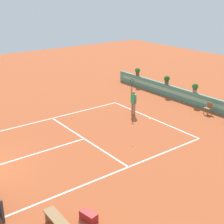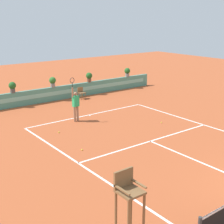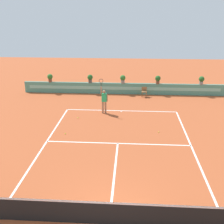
{
  "view_description": "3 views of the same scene",
  "coord_description": "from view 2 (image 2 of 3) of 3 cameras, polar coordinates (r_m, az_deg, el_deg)",
  "views": [
    {
      "loc": [
        14.78,
        -2.7,
        8.23
      ],
      "look_at": [
        -0.49,
        8.85,
        1.0
      ],
      "focal_mm": 51.44,
      "sensor_mm": 36.0,
      "label": 1
    },
    {
      "loc": [
        -10.55,
        -4.39,
        5.9
      ],
      "look_at": [
        -0.49,
        8.85,
        1.0
      ],
      "focal_mm": 52.78,
      "sensor_mm": 36.0,
      "label": 2
    },
    {
      "loc": [
        0.64,
        -7.87,
        7.15
      ],
      "look_at": [
        -0.49,
        8.85,
        1.0
      ],
      "focal_mm": 44.75,
      "sensor_mm": 36.0,
      "label": 3
    }
  ],
  "objects": [
    {
      "name": "ground_plane",
      "position": [
        15.94,
        7.66,
        -5.45
      ],
      "size": [
        60.0,
        60.0,
        0.0
      ],
      "primitive_type": "plane",
      "color": "#A84C28"
    },
    {
      "name": "ball_kid_chair",
      "position": [
        24.19,
        -5.35,
        3.4
      ],
      "size": [
        0.44,
        0.44,
        0.85
      ],
      "color": "brown",
      "rests_on": "ground"
    },
    {
      "name": "tennis_ball_near_baseline",
      "position": [
        15.08,
        -5.23,
        -6.53
      ],
      "size": [
        0.07,
        0.07,
        0.07
      ],
      "primitive_type": "sphere",
      "color": "#CCE033",
      "rests_on": "ground"
    },
    {
      "name": "court_lines",
      "position": [
        16.41,
        5.9,
        -4.72
      ],
      "size": [
        8.32,
        11.94,
        0.01
      ],
      "color": "white",
      "rests_on": "ground"
    },
    {
      "name": "potted_plant_right",
      "position": [
        25.23,
        -3.99,
        6.14
      ],
      "size": [
        0.48,
        0.48,
        0.72
      ],
      "color": "brown",
      "rests_on": "back_wall_barrier"
    },
    {
      "name": "tennis_ball_mid_court",
      "position": [
        18.94,
        8.56,
        -1.8
      ],
      "size": [
        0.07,
        0.07,
        0.07
      ],
      "primitive_type": "sphere",
      "color": "#CCE033",
      "rests_on": "ground"
    },
    {
      "name": "umpire_chair",
      "position": [
        8.71,
        2.85,
        -15.11
      ],
      "size": [
        0.6,
        0.6,
        2.14
      ],
      "color": "brown",
      "rests_on": "ground"
    },
    {
      "name": "potted_plant_centre",
      "position": [
        23.71,
        -10.26,
        5.25
      ],
      "size": [
        0.48,
        0.48,
        0.72
      ],
      "color": "gray",
      "rests_on": "back_wall_barrier"
    },
    {
      "name": "back_wall_barrier",
      "position": [
        23.92,
        -10.06,
        3.12
      ],
      "size": [
        18.0,
        0.21,
        1.0
      ],
      "color": "#4C8E7A",
      "rests_on": "ground"
    },
    {
      "name": "tennis_ball_by_sideline",
      "position": [
        17.41,
        -9.18,
        -3.48
      ],
      "size": [
        0.07,
        0.07,
        0.07
      ],
      "primitive_type": "sphere",
      "color": "#CCE033",
      "rests_on": "ground"
    },
    {
      "name": "potted_plant_far_right",
      "position": [
        27.46,
        2.66,
        7.0
      ],
      "size": [
        0.48,
        0.48,
        0.72
      ],
      "color": "gray",
      "rests_on": "back_wall_barrier"
    },
    {
      "name": "tennis_player",
      "position": [
        18.87,
        -6.31,
        1.43
      ],
      "size": [
        0.62,
        0.26,
        2.58
      ],
      "color": "#9E7051",
      "rests_on": "ground"
    },
    {
      "name": "potted_plant_left",
      "position": [
        22.57,
        -16.88,
        4.24
      ],
      "size": [
        0.48,
        0.48,
        0.72
      ],
      "color": "#514C47",
      "rests_on": "back_wall_barrier"
    }
  ]
}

